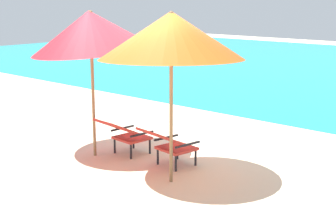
# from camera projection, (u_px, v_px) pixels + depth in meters

# --- Properties ---
(ground_plane) EXTENTS (40.00, 40.00, 0.00)m
(ground_plane) POSITION_uv_depth(u_px,v_px,m) (276.00, 118.00, 11.24)
(ground_plane) COLOR beige
(lounge_chair_left) EXTENTS (0.60, 0.91, 0.68)m
(lounge_chair_left) POSITION_uv_depth(u_px,v_px,m) (124.00, 133.00, 8.48)
(lounge_chair_left) COLOR red
(lounge_chair_left) RESTS_ON ground_plane
(lounge_chair_right) EXTENTS (0.65, 0.94, 0.68)m
(lounge_chair_right) POSITION_uv_depth(u_px,v_px,m) (168.00, 143.00, 7.89)
(lounge_chair_right) COLOR red
(lounge_chair_right) RESTS_ON ground_plane
(beach_umbrella_left) EXTENTS (2.80, 2.81, 2.50)m
(beach_umbrella_left) POSITION_uv_depth(u_px,v_px,m) (91.00, 31.00, 8.11)
(beach_umbrella_left) COLOR olive
(beach_umbrella_left) RESTS_ON ground_plane
(beach_umbrella_right) EXTENTS (2.89, 2.89, 2.49)m
(beach_umbrella_right) POSITION_uv_depth(u_px,v_px,m) (171.00, 35.00, 6.89)
(beach_umbrella_right) COLOR olive
(beach_umbrella_right) RESTS_ON ground_plane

